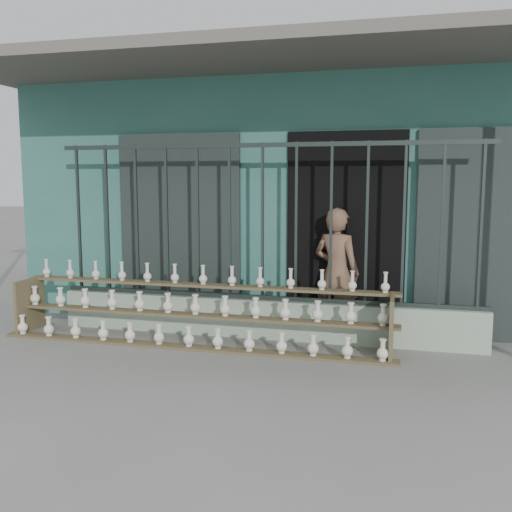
# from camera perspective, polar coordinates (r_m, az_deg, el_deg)

# --- Properties ---
(ground) EXTENTS (60.00, 60.00, 0.00)m
(ground) POSITION_cam_1_polar(r_m,az_deg,el_deg) (5.56, -2.59, -11.62)
(ground) COLOR slate
(workshop_building) EXTENTS (7.40, 6.60, 3.21)m
(workshop_building) POSITION_cam_1_polar(r_m,az_deg,el_deg) (9.38, 4.92, 6.29)
(workshop_building) COLOR #31675E
(workshop_building) RESTS_ON ground
(parapet_wall) EXTENTS (5.00, 0.20, 0.45)m
(parapet_wall) POSITION_cam_1_polar(r_m,az_deg,el_deg) (6.70, 0.63, -6.26)
(parapet_wall) COLOR #99B299
(parapet_wall) RESTS_ON ground
(security_fence) EXTENTS (5.00, 0.04, 1.80)m
(security_fence) POSITION_cam_1_polar(r_m,az_deg,el_deg) (6.52, 0.65, 3.38)
(security_fence) COLOR #283330
(security_fence) RESTS_ON parapet_wall
(shelf_rack) EXTENTS (4.50, 0.68, 0.85)m
(shelf_rack) POSITION_cam_1_polar(r_m,az_deg,el_deg) (6.47, -6.08, -5.54)
(shelf_rack) COLOR brown
(shelf_rack) RESTS_ON ground
(elderly_woman) EXTENTS (0.64, 0.53, 1.52)m
(elderly_woman) POSITION_cam_1_polar(r_m,az_deg,el_deg) (6.71, 8.05, -1.66)
(elderly_woman) COLOR brown
(elderly_woman) RESTS_ON ground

